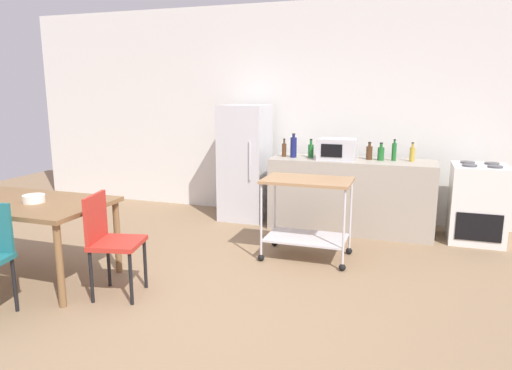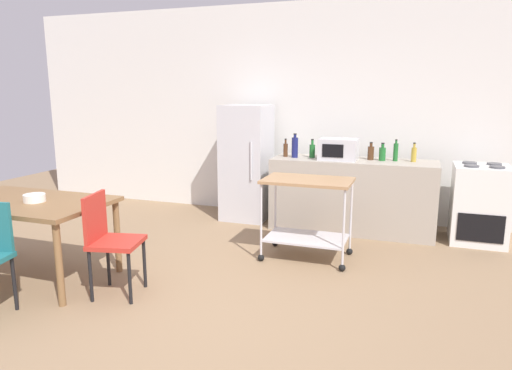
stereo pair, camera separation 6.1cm
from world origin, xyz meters
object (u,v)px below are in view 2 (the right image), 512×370
object	(u,v)px
refrigerator	(247,163)
microwave	(338,149)
bottle_wine	(286,149)
fruit_bowl	(34,198)
bottle_vinegar	(382,153)
bottle_sesame_oil	(312,150)
stove_oven	(479,204)
kitchen_cart	(307,205)
dining_table	(26,209)
bottle_soda	(396,152)
bottle_hot_sauce	(414,154)
bottle_soy_sauce	(295,147)
chair_red	(109,237)
bottle_sparkling_water	(371,153)

from	to	relation	value
refrigerator	microwave	xyz separation A→B (m)	(1.27, -0.16, 0.25)
bottle_wine	fruit_bowl	size ratio (longest dim) A/B	1.21
bottle_vinegar	bottle_sesame_oil	bearing A→B (deg)	-178.01
stove_oven	bottle_sesame_oil	distance (m)	2.05
refrigerator	kitchen_cart	xyz separation A→B (m)	(1.14, -1.27, -0.20)
bottle_wine	microwave	bearing A→B (deg)	-3.63
dining_table	bottle_soda	distance (m)	4.08
refrigerator	bottle_hot_sauce	xyz separation A→B (m)	(2.15, -0.02, 0.22)
kitchen_cart	bottle_sesame_oil	world-z (taller)	bottle_sesame_oil
refrigerator	bottle_wine	world-z (taller)	refrigerator
kitchen_cart	bottle_soy_sauce	xyz separation A→B (m)	(-0.43, 1.12, 0.46)
chair_red	bottle_wine	size ratio (longest dim) A/B	3.83
bottle_sesame_oil	bottle_sparkling_water	xyz separation A→B (m)	(0.72, 0.06, -0.00)
stove_oven	bottle_vinegar	size ratio (longest dim) A/B	4.23
bottle_soy_sauce	microwave	xyz separation A→B (m)	(0.56, -0.01, -0.00)
stove_oven	bottle_hot_sauce	bearing A→B (deg)	175.68
refrigerator	bottle_soda	size ratio (longest dim) A/B	5.93
chair_red	bottle_vinegar	size ratio (longest dim) A/B	4.09
bottle_vinegar	bottle_hot_sauce	bearing A→B (deg)	4.44
microwave	fruit_bowl	distance (m)	3.42
dining_table	bottle_sesame_oil	size ratio (longest dim) A/B	6.35
chair_red	refrigerator	xyz separation A→B (m)	(0.25, 2.69, 0.26)
bottle_sesame_oil	bottle_vinegar	distance (m)	0.86
bottle_wine	bottle_sparkling_water	distance (m)	1.07
bottle_vinegar	bottle_soda	distance (m)	0.16
bottle_vinegar	bottle_soda	world-z (taller)	bottle_soda
dining_table	bottle_hot_sauce	bearing A→B (deg)	38.05
kitchen_cart	bottle_soda	size ratio (longest dim) A/B	3.48
bottle_soda	fruit_bowl	size ratio (longest dim) A/B	1.37
refrigerator	bottle_soda	world-z (taller)	refrigerator
chair_red	bottle_soy_sauce	xyz separation A→B (m)	(0.96, 2.55, 0.52)
refrigerator	microwave	world-z (taller)	refrigerator
bottle_sparkling_water	bottle_hot_sauce	bearing A→B (deg)	0.25
bottle_sparkling_water	bottle_vinegar	distance (m)	0.14
kitchen_cart	bottle_sparkling_water	size ratio (longest dim) A/B	4.19
bottle_sesame_oil	bottle_soy_sauce	bearing A→B (deg)	-163.66
bottle_sesame_oil	microwave	world-z (taller)	microwave
kitchen_cart	bottle_vinegar	world-z (taller)	bottle_vinegar
kitchen_cart	bottle_soy_sauce	size ratio (longest dim) A/B	2.98
bottle_wine	bottle_soy_sauce	bearing A→B (deg)	-13.23
dining_table	bottle_wine	xyz separation A→B (m)	(1.77, 2.52, 0.32)
stove_oven	bottle_sesame_oil	world-z (taller)	bottle_sesame_oil
kitchen_cart	bottle_soy_sauce	bearing A→B (deg)	111.08
stove_oven	bottle_vinegar	distance (m)	1.24
bottle_wine	fruit_bowl	xyz separation A→B (m)	(-1.65, -2.53, -0.21)
bottle_sesame_oil	kitchen_cart	bearing A→B (deg)	-79.42
chair_red	microwave	bearing A→B (deg)	-42.91
bottle_vinegar	bottle_hot_sauce	world-z (taller)	bottle_hot_sauce
bottle_sesame_oil	bottle_sparkling_water	distance (m)	0.72
bottle_sesame_oil	bottle_soda	bearing A→B (deg)	2.93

